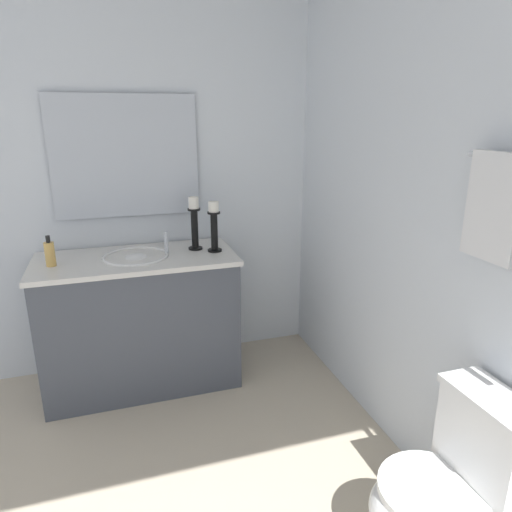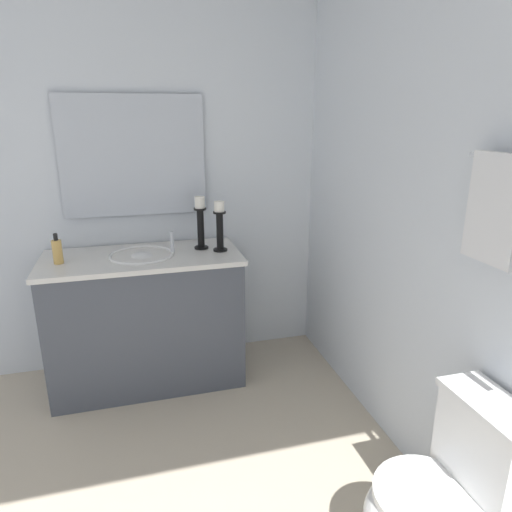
{
  "view_description": "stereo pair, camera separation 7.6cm",
  "coord_description": "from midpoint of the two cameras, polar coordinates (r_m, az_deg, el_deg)",
  "views": [
    {
      "loc": [
        1.56,
        -0.05,
        1.7
      ],
      "look_at": [
        -0.26,
        0.53,
        1.11
      ],
      "focal_mm": 31.95,
      "sensor_mm": 36.0,
      "label": 1
    },
    {
      "loc": [
        1.58,
        0.03,
        1.7
      ],
      "look_at": [
        -0.26,
        0.53,
        1.11
      ],
      "focal_mm": 31.95,
      "sensor_mm": 36.0,
      "label": 2
    }
  ],
  "objects": [
    {
      "name": "wall_back",
      "position": [
        2.11,
        23.96,
        2.73
      ],
      "size": [
        3.05,
        0.04,
        2.45
      ],
      "primitive_type": "cube",
      "color": "silver",
      "rests_on": "ground"
    },
    {
      "name": "wall_left",
      "position": [
        3.13,
        -15.19,
        7.97
      ],
      "size": [
        0.04,
        2.62,
        2.45
      ],
      "primitive_type": "cube",
      "color": "silver",
      "rests_on": "ground"
    },
    {
      "name": "vanity_cabinet",
      "position": [
        3.05,
        -12.82,
        -7.71
      ],
      "size": [
        0.58,
        1.22,
        0.87
      ],
      "color": "#474C56",
      "rests_on": "ground"
    },
    {
      "name": "sink_basin",
      "position": [
        2.91,
        -13.31,
        -0.65
      ],
      "size": [
        0.4,
        0.4,
        0.24
      ],
      "color": "white",
      "rests_on": "vanity_cabinet"
    },
    {
      "name": "mirror",
      "position": [
        3.06,
        -14.39,
        11.99
      ],
      "size": [
        0.02,
        0.91,
        0.76
      ],
      "primitive_type": "cube",
      "color": "silver"
    },
    {
      "name": "candle_holder_tall",
      "position": [
        2.88,
        -3.81,
        3.87
      ],
      "size": [
        0.09,
        0.09,
        0.32
      ],
      "color": "black",
      "rests_on": "vanity_cabinet"
    },
    {
      "name": "candle_holder_short",
      "position": [
        2.94,
        -6.24,
        4.33
      ],
      "size": [
        0.09,
        0.09,
        0.34
      ],
      "color": "black",
      "rests_on": "vanity_cabinet"
    },
    {
      "name": "soap_bottle",
      "position": [
        2.87,
        -22.92,
        0.56
      ],
      "size": [
        0.06,
        0.06,
        0.18
      ],
      "color": "#E5B259",
      "rests_on": "vanity_cabinet"
    },
    {
      "name": "toilet",
      "position": [
        2.0,
        23.5,
        -26.25
      ],
      "size": [
        0.39,
        0.54,
        0.75
      ],
      "color": "white",
      "rests_on": "ground"
    },
    {
      "name": "towel_near_vanity",
      "position": [
        1.8,
        28.75,
        5.15
      ],
      "size": [
        0.23,
        0.03,
        0.38
      ],
      "primitive_type": "cube",
      "color": "white",
      "rests_on": "towel_bar"
    }
  ]
}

